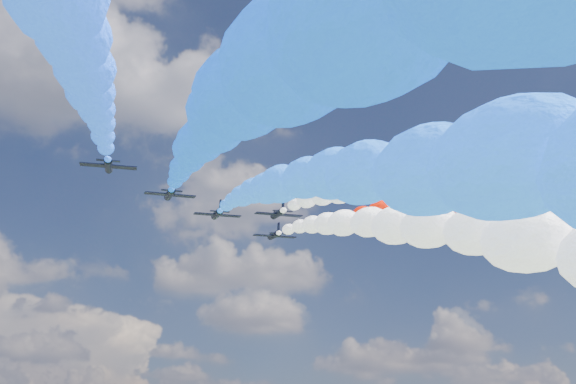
{
  "coord_description": "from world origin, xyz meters",
  "views": [
    {
      "loc": [
        -28.11,
        -125.3,
        55.38
      ],
      "look_at": [
        0.0,
        4.0,
        103.44
      ],
      "focal_mm": 46.07,
      "sensor_mm": 36.0,
      "label": 1
    }
  ],
  "objects": [
    {
      "name": "trail_3",
      "position": [
        -0.44,
        -57.19,
        80.19
      ],
      "size": [
        6.51,
        133.37,
        47.03
      ],
      "primitive_type": null,
      "color": "white"
    },
    {
      "name": "trail_2",
      "position": [
        -12.28,
        -54.38,
        80.19
      ],
      "size": [
        6.51,
        133.37,
        47.03
      ],
      "primitive_type": null,
      "color": "#1C6BFF"
    },
    {
      "name": "jet_3",
      "position": [
        -0.44,
        11.39,
        101.44
      ],
      "size": [
        9.56,
        12.91,
        4.99
      ],
      "primitive_type": null,
      "rotation": [
        0.19,
        0.0,
        0.03
      ],
      "color": "black"
    },
    {
      "name": "jet_1",
      "position": [
        -22.26,
        4.26,
        101.44
      ],
      "size": [
        9.77,
        13.06,
        4.99
      ],
      "primitive_type": null,
      "rotation": [
        0.19,
        0.0,
        0.04
      ],
      "color": "black"
    },
    {
      "name": "jet_5",
      "position": [
        10.63,
        16.78,
        101.44
      ],
      "size": [
        9.48,
        12.86,
        4.99
      ],
      "primitive_type": null,
      "rotation": [
        0.19,
        0.0,
        -0.02
      ],
      "color": "black"
    },
    {
      "name": "jet_2",
      "position": [
        -12.28,
        14.21,
        101.44
      ],
      "size": [
        9.44,
        12.82,
        4.99
      ],
      "primitive_type": null,
      "rotation": [
        0.19,
        0.0,
        0.02
      ],
      "color": "black"
    },
    {
      "name": "jet_7",
      "position": [
        34.52,
        -8.23,
        101.44
      ],
      "size": [
        9.28,
        12.71,
        4.99
      ],
      "primitive_type": null,
      "rotation": [
        0.19,
        0.0,
        -0.0
      ],
      "color": "black"
    },
    {
      "name": "trail_1",
      "position": [
        -22.26,
        -64.33,
        80.19
      ],
      "size": [
        6.51,
        133.37,
        47.03
      ],
      "primitive_type": null,
      "color": "blue"
    },
    {
      "name": "jet_6",
      "position": [
        21.38,
        3.47,
        101.44
      ],
      "size": [
        9.68,
        12.99,
        4.99
      ],
      "primitive_type": null,
      "rotation": [
        0.19,
        0.0,
        0.04
      ],
      "color": "black"
    },
    {
      "name": "trail_0",
      "position": [
        -33.11,
        -76.36,
        80.19
      ],
      "size": [
        6.51,
        133.37,
        47.03
      ],
      "primitive_type": null,
      "color": "#1B57FF"
    },
    {
      "name": "trail_4",
      "position": [
        1.75,
        -42.29,
        80.19
      ],
      "size": [
        6.51,
        133.37,
        47.03
      ],
      "primitive_type": null,
      "color": "white"
    },
    {
      "name": "jet_0",
      "position": [
        -33.11,
        -7.77,
        101.44
      ],
      "size": [
        9.39,
        12.78,
        4.99
      ],
      "primitive_type": null,
      "rotation": [
        0.19,
        0.0,
        0.01
      ],
      "color": "black"
    },
    {
      "name": "jet_4",
      "position": [
        1.75,
        26.29,
        101.44
      ],
      "size": [
        9.48,
        12.85,
        4.99
      ],
      "primitive_type": null,
      "rotation": [
        0.19,
        0.0,
        0.02
      ],
      "color": "black"
    },
    {
      "name": "trail_5",
      "position": [
        10.63,
        -51.81,
        80.19
      ],
      "size": [
        6.51,
        133.37,
        47.03
      ],
      "primitive_type": null,
      "color": "red"
    }
  ]
}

